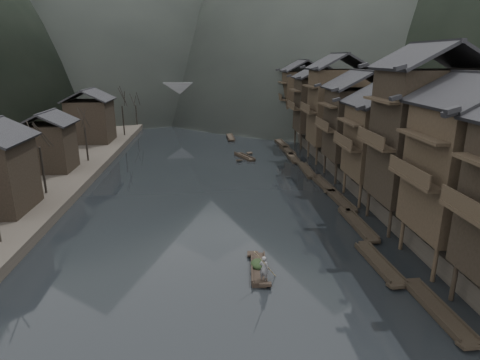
{
  "coord_description": "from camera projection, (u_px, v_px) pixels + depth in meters",
  "views": [
    {
      "loc": [
        -0.61,
        -26.38,
        14.59
      ],
      "look_at": [
        2.29,
        12.85,
        2.5
      ],
      "focal_mm": 30.0,
      "sensor_mm": 36.0,
      "label": 1
    }
  ],
  "objects": [
    {
      "name": "water",
      "position": [
        222.0,
        264.0,
        29.48
      ],
      "size": [
        300.0,
        300.0,
        0.0
      ],
      "primitive_type": "plane",
      "color": "black",
      "rests_on": "ground"
    },
    {
      "name": "right_bank",
      "position": [
        415.0,
        139.0,
        69.81
      ],
      "size": [
        40.0,
        200.0,
        1.8
      ],
      "primitive_type": "cube",
      "color": "#2D2823",
      "rests_on": "ground"
    },
    {
      "name": "stilt_houses",
      "position": [
        365.0,
        109.0,
        46.45
      ],
      "size": [
        9.0,
        67.6,
        16.05
      ],
      "color": "black",
      "rests_on": "ground"
    },
    {
      "name": "left_houses",
      "position": [
        36.0,
        139.0,
        45.55
      ],
      "size": [
        8.1,
        53.2,
        8.73
      ],
      "color": "black",
      "rests_on": "left_bank"
    },
    {
      "name": "bare_trees",
      "position": [
        74.0,
        129.0,
        48.13
      ],
      "size": [
        3.72,
        71.78,
        7.44
      ],
      "color": "black",
      "rests_on": "left_bank"
    },
    {
      "name": "moored_sampans",
      "position": [
        314.0,
        177.0,
        50.0
      ],
      "size": [
        2.85,
        61.89,
        0.47
      ],
      "color": "black",
      "rests_on": "water"
    },
    {
      "name": "midriver_boats",
      "position": [
        226.0,
        133.0,
        79.41
      ],
      "size": [
        8.21,
        41.98,
        0.45
      ],
      "color": "black",
      "rests_on": "water"
    },
    {
      "name": "stone_bridge",
      "position": [
        213.0,
        98.0,
        96.62
      ],
      "size": [
        40.0,
        6.0,
        9.0
      ],
      "color": "#4C4C4F",
      "rests_on": "ground"
    },
    {
      "name": "hero_sampan",
      "position": [
        258.0,
        268.0,
        28.51
      ],
      "size": [
        1.4,
        4.9,
        0.43
      ],
      "color": "black",
      "rests_on": "water"
    },
    {
      "name": "cargo_heap",
      "position": [
        258.0,
        260.0,
        28.56
      ],
      "size": [
        1.07,
        1.4,
        0.64
      ],
      "primitive_type": "ellipsoid",
      "color": "black",
      "rests_on": "hero_sampan"
    },
    {
      "name": "boatman",
      "position": [
        264.0,
        266.0,
        26.57
      ],
      "size": [
        0.8,
        0.73,
        1.84
      ],
      "primitive_type": "imported",
      "rotation": [
        0.0,
        0.0,
        2.58
      ],
      "color": "#5E5D60",
      "rests_on": "hero_sampan"
    },
    {
      "name": "bamboo_pole",
      "position": [
        268.0,
        229.0,
        25.81
      ],
      "size": [
        2.02,
        2.39,
        3.42
      ],
      "primitive_type": "cylinder",
      "rotation": [
        0.73,
        0.0,
        -0.7
      ],
      "color": "#8C7A51",
      "rests_on": "boatman"
    }
  ]
}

